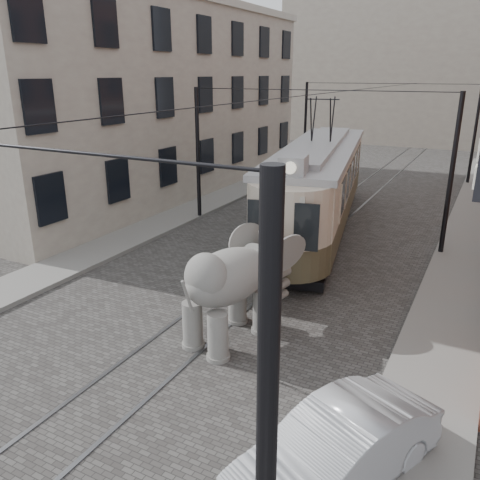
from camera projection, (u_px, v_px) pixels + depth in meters
The scene contains 10 objects.
ground at pixel (248, 287), 15.89m from camera, with size 120.00×120.00×0.00m, color #484542.
tram_rails at pixel (248, 286), 15.89m from camera, with size 1.54×80.00×0.02m, color slate, non-canonical shape.
sidewalk_right at pixel (445, 326), 13.24m from camera, with size 2.00×60.00×0.15m, color slate.
sidewalk_left at pixel (96, 252), 18.72m from camera, with size 2.00×60.00×0.15m, color slate.
stucco_building at pixel (154, 103), 27.48m from camera, with size 7.00×24.00×10.00m, color gray.
distant_block at pixel (435, 68), 47.16m from camera, with size 28.00×10.00×14.00m, color gray.
catenary at pixel (301, 169), 19.20m from camera, with size 11.00×30.20×6.00m, color black, non-canonical shape.
tram at pixel (320, 166), 20.98m from camera, with size 2.92×14.14×5.61m, color #BEAF99, non-canonical shape.
elephant at pixel (228, 291), 12.34m from camera, with size 2.44×4.43×2.71m, color slate, non-canonical shape.
parked_car at pixel (336, 451), 8.07m from camera, with size 1.44×4.10×1.35m, color #A8A9AD.
Camera 1 is at (6.52, -13.00, 6.58)m, focal length 36.61 mm.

